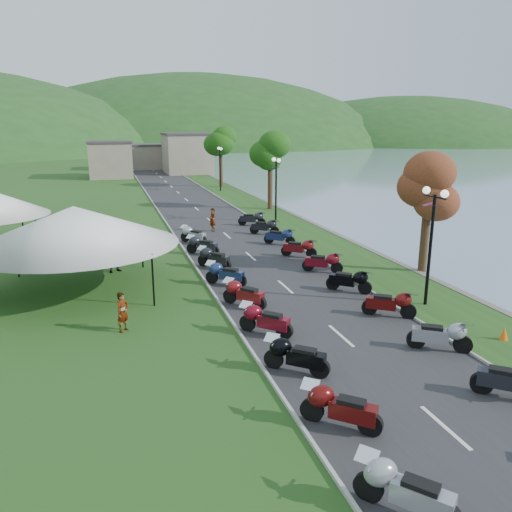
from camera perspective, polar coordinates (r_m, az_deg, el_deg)
road at (r=40.91m, az=-5.31°, el=4.07°), size 7.00×120.00×0.02m
hills_backdrop at (r=199.72m, az=-14.81°, el=12.14°), size 360.00×120.00×76.00m
far_building at (r=84.77m, az=-12.96°, el=10.99°), size 18.00×16.00×5.00m
moto_row_left at (r=17.22m, az=2.74°, el=-9.29°), size 2.60×36.27×1.10m
moto_row_right at (r=23.60m, az=10.66°, el=-2.78°), size 2.60×35.16×1.10m
vendor_tent_main at (r=24.49m, az=-19.76°, el=0.76°), size 6.24×6.24×4.00m
tree_lakeside at (r=27.31m, az=18.99°, el=5.39°), size 2.51×2.51×6.98m
pedestrian_a at (r=19.75m, az=-14.86°, el=-8.27°), size 0.68×0.69×1.53m
pedestrian_b at (r=29.08m, az=-24.01°, el=-1.62°), size 0.89×0.69×1.62m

